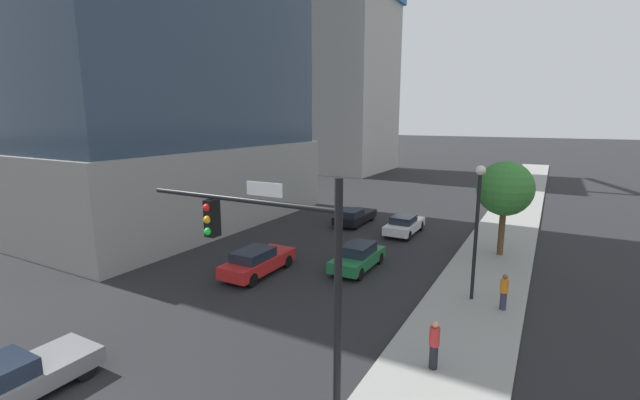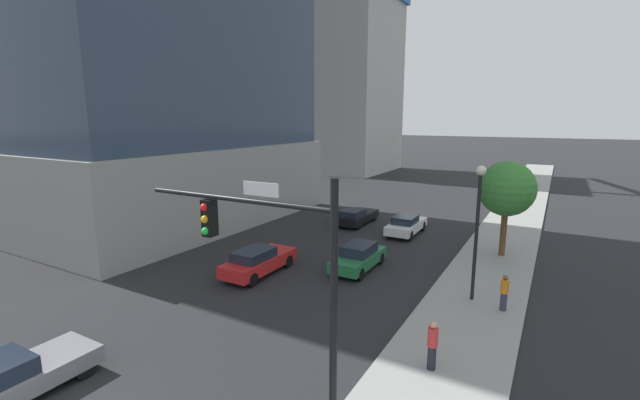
{
  "view_description": "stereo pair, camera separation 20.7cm",
  "coord_description": "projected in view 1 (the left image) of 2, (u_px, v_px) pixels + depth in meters",
  "views": [
    {
      "loc": [
        10.98,
        -4.76,
        8.35
      ],
      "look_at": [
        1.69,
        12.06,
        4.6
      ],
      "focal_mm": 23.69,
      "sensor_mm": 36.0,
      "label": 1
    },
    {
      "loc": [
        11.16,
        -4.66,
        8.35
      ],
      "look_at": [
        1.69,
        12.06,
        4.6
      ],
      "focal_mm": 23.69,
      "sensor_mm": 36.0,
      "label": 2
    }
  ],
  "objects": [
    {
      "name": "sidewalk",
      "position": [
        490.0,
        265.0,
        24.07
      ],
      "size": [
        4.24,
        120.0,
        0.15
      ],
      "primitive_type": "cube",
      "color": "gray",
      "rests_on": "ground"
    },
    {
      "name": "construction_building",
      "position": [
        339.0,
        69.0,
        66.1
      ],
      "size": [
        15.78,
        16.8,
        38.9
      ],
      "color": "#B2AFA8",
      "rests_on": "ground"
    },
    {
      "name": "traffic_light_pole",
      "position": [
        276.0,
        258.0,
        10.98
      ],
      "size": [
        6.2,
        0.48,
        6.84
      ],
      "color": "black",
      "rests_on": "sidewalk"
    },
    {
      "name": "street_lamp",
      "position": [
        477.0,
        214.0,
        18.72
      ],
      "size": [
        0.44,
        0.44,
        6.18
      ],
      "color": "black",
      "rests_on": "sidewalk"
    },
    {
      "name": "street_tree",
      "position": [
        505.0,
        189.0,
        25.01
      ],
      "size": [
        3.26,
        3.26,
        5.73
      ],
      "color": "brown",
      "rests_on": "sidewalk"
    },
    {
      "name": "car_white",
      "position": [
        404.0,
        225.0,
        30.74
      ],
      "size": [
        1.8,
        4.53,
        1.41
      ],
      "color": "silver",
      "rests_on": "ground"
    },
    {
      "name": "car_red",
      "position": [
        257.0,
        261.0,
        22.75
      ],
      "size": [
        1.81,
        4.72,
        1.49
      ],
      "color": "red",
      "rests_on": "ground"
    },
    {
      "name": "car_gray",
      "position": [
        18.0,
        377.0,
        12.64
      ],
      "size": [
        1.89,
        4.06,
        1.43
      ],
      "color": "slate",
      "rests_on": "ground"
    },
    {
      "name": "car_green",
      "position": [
        358.0,
        257.0,
        23.58
      ],
      "size": [
        1.73,
        4.25,
        1.45
      ],
      "color": "#1E6638",
      "rests_on": "ground"
    },
    {
      "name": "car_black",
      "position": [
        354.0,
        216.0,
        33.61
      ],
      "size": [
        1.87,
        4.66,
        1.32
      ],
      "color": "black",
      "rests_on": "ground"
    },
    {
      "name": "pedestrian_orange_shirt",
      "position": [
        504.0,
        292.0,
        18.23
      ],
      "size": [
        0.34,
        0.34,
        1.61
      ],
      "color": "#38334C",
      "rests_on": "sidewalk"
    },
    {
      "name": "pedestrian_red_shirt",
      "position": [
        434.0,
        344.0,
        13.9
      ],
      "size": [
        0.34,
        0.34,
        1.69
      ],
      "color": "black",
      "rests_on": "sidewalk"
    }
  ]
}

